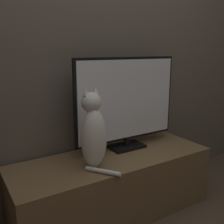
% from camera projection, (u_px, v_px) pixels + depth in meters
% --- Properties ---
extents(wall_back, '(4.80, 0.05, 2.60)m').
position_uv_depth(wall_back, '(91.00, 31.00, 1.89)').
color(wall_back, '#60564C').
rests_on(wall_back, ground_plane).
extents(tv_stand, '(1.44, 0.51, 0.43)m').
position_uv_depth(tv_stand, '(113.00, 185.00, 1.89)').
color(tv_stand, brown).
rests_on(tv_stand, ground_plane).
extents(tv, '(0.85, 0.16, 0.68)m').
position_uv_depth(tv, '(127.00, 102.00, 1.94)').
color(tv, black).
rests_on(tv, tv_stand).
extents(cat, '(0.17, 0.30, 0.51)m').
position_uv_depth(cat, '(93.00, 133.00, 1.63)').
color(cat, silver).
rests_on(cat, tv_stand).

